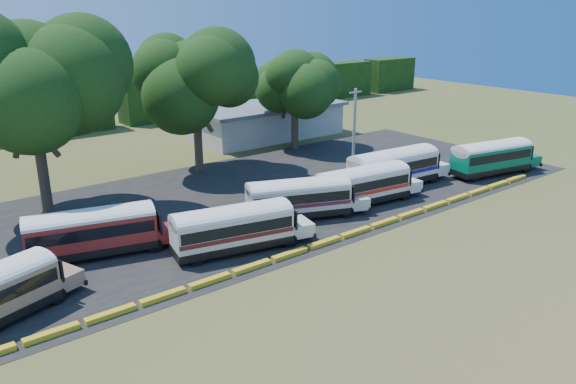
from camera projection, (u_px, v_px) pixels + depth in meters
ground at (317, 255)px, 36.64m from camera, size 160.00×160.00×0.00m
asphalt_strip at (230, 204)px, 46.15m from camera, size 64.00×24.00×0.02m
curb at (307, 248)px, 37.33m from camera, size 53.70×0.45×0.30m
terminal_building at (267, 121)px, 68.90m from camera, size 19.00×9.00×4.00m
treeline_backdrop at (70, 109)px, 71.42m from camera, size 130.00×4.00×6.00m
bus_red at (95, 229)px, 36.04m from camera, size 10.08×4.76×3.22m
bus_cream_west at (235, 226)px, 36.72m from camera, size 9.89×4.39×3.16m
bus_cream_east at (301, 196)px, 42.52m from camera, size 9.67×5.65×3.12m
bus_white_red at (365, 183)px, 45.54m from camera, size 9.89×3.56×3.18m
bus_white_blue at (395, 166)px, 49.79m from camera, size 10.73×3.49×3.47m
bus_teal at (493, 156)px, 53.51m from camera, size 10.25×4.35×3.28m
tree_west at (29, 75)px, 40.37m from camera, size 10.44×10.44×14.65m
tree_center at (195, 77)px, 52.40m from camera, size 9.32×9.32×12.64m
tree_east at (295, 76)px, 61.51m from camera, size 7.85×7.85×11.05m
utility_pole at (354, 125)px, 56.76m from camera, size 1.60×0.30×7.69m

